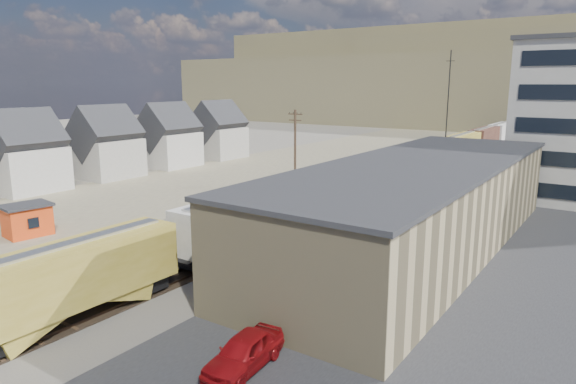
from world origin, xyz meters
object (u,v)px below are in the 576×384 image
Objects in this scene: freight_train at (415,161)px; parked_car_red at (244,353)px; utility_pole_north at (295,145)px; maintenance_shed at (27,220)px.

freight_train is 52.79m from parked_car_red.
utility_pole_north is 34.40m from maintenance_shed.
parked_car_red is (23.48, -39.71, -4.45)m from utility_pole_north.
maintenance_shed is (-6.44, -33.58, -3.81)m from utility_pole_north.
freight_train is at bearing 67.58° from maintenance_shed.
freight_train is at bearing 97.46° from parked_car_red.
maintenance_shed is 30.55m from parked_car_red.
maintenance_shed is (-18.74, -45.43, -1.30)m from freight_train.
freight_train is 27.37× the size of maintenance_shed.
parked_car_red is at bearing -59.41° from utility_pole_north.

